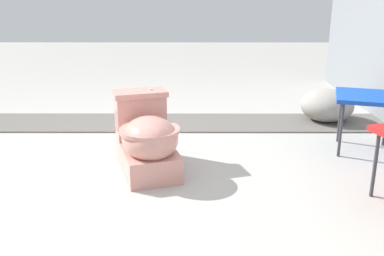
% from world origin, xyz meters
% --- Properties ---
extents(ground_plane, '(14.00, 14.00, 0.00)m').
position_xyz_m(ground_plane, '(0.00, 0.00, 0.00)').
color(ground_plane, '#A8A59E').
extents(gravel_strip, '(0.56, 8.00, 0.01)m').
position_xyz_m(gravel_strip, '(-1.13, 0.50, 0.01)').
color(gravel_strip, '#605B56').
rests_on(gravel_strip, ground).
extents(toilet, '(0.71, 0.54, 0.52)m').
position_xyz_m(toilet, '(-0.05, 0.29, 0.22)').
color(toilet, tan).
rests_on(toilet, ground).
extents(folding_chair_left, '(0.55, 0.55, 0.83)m').
position_xyz_m(folding_chair_left, '(-0.40, 1.96, 0.51)').
color(folding_chair_left, '#1947B2').
rests_on(folding_chair_left, ground).
extents(boulder_near, '(0.52, 0.53, 0.30)m').
position_xyz_m(boulder_near, '(-1.20, 1.82, 0.15)').
color(boulder_near, gray).
rests_on(boulder_near, ground).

